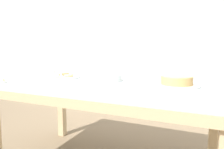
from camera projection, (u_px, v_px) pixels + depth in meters
The scene contains 8 objects.
wall_back at pixel (154, 30), 3.02m from camera, with size 8.00×0.10×2.60m, color silver.
dining_table at pixel (108, 92), 1.59m from camera, with size 1.71×0.96×0.75m.
cake_chocolate_round at pixel (177, 82), 1.36m from camera, with size 0.31×0.31×0.07m.
pastry_platter at pixel (62, 77), 1.79m from camera, with size 0.33×0.33×0.04m.
plate_stack at pixel (109, 78), 1.62m from camera, with size 0.21×0.21×0.05m.
tealight_right_edge at pixel (55, 73), 2.06m from camera, with size 0.04×0.04×0.04m.
tealight_near_front at pixel (4, 81), 1.51m from camera, with size 0.04×0.04×0.04m.
tealight_centre at pixel (100, 74), 1.99m from camera, with size 0.04×0.04×0.04m.
Camera 1 is at (0.66, -1.41, 0.99)m, focal length 32.00 mm.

